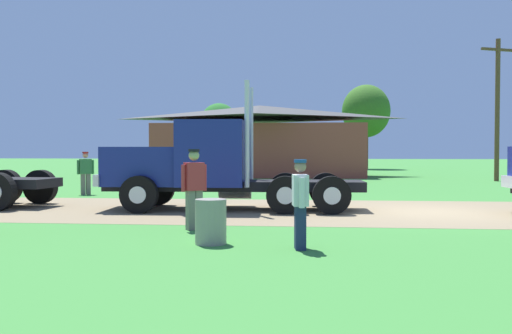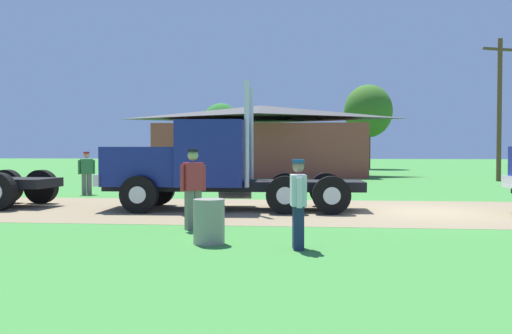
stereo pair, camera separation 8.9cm
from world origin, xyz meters
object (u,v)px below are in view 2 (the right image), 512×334
object	(u,v)px
truck_foreground_white	(203,167)
visitor_far_side	(87,171)
visitor_walking_mid	(193,186)
steel_barrel	(209,222)
utility_pole_near	(499,106)
shed_building	(262,142)
visitor_by_barrel	(298,201)

from	to	relation	value
truck_foreground_white	visitor_far_side	size ratio (longest dim) A/B	4.56
visitor_walking_mid	steel_barrel	bearing A→B (deg)	-68.83
visitor_far_side	truck_foreground_white	bearing A→B (deg)	-40.95
utility_pole_near	visitor_walking_mid	bearing A→B (deg)	-122.08
shed_building	visitor_far_side	bearing A→B (deg)	-107.10
truck_foreground_white	steel_barrel	distance (m)	6.16
visitor_far_side	steel_barrel	xyz separation A→B (m)	(6.95, -10.86, -0.50)
truck_foreground_white	visitor_far_side	distance (m)	7.47
visitor_by_barrel	shed_building	size ratio (longest dim) A/B	0.11
truck_foreground_white	utility_pole_near	size ratio (longest dim) A/B	0.96
utility_pole_near	steel_barrel	bearing A→B (deg)	-118.62
shed_building	utility_pole_near	distance (m)	15.10
visitor_by_barrel	shed_building	world-z (taller)	shed_building
visitor_walking_mid	shed_building	distance (m)	26.22
visitor_walking_mid	steel_barrel	xyz separation A→B (m)	(0.70, -1.80, -0.54)
visitor_by_barrel	steel_barrel	distance (m)	1.75
visitor_walking_mid	visitor_far_side	size ratio (longest dim) A/B	1.05
visitor_far_side	shed_building	bearing A→B (deg)	72.90
visitor_walking_mid	visitor_by_barrel	distance (m)	3.20
shed_building	steel_barrel	bearing A→B (deg)	-86.56
shed_building	utility_pole_near	bearing A→B (deg)	-21.66
steel_barrel	shed_building	bearing A→B (deg)	93.44
utility_pole_near	shed_building	bearing A→B (deg)	158.34
truck_foreground_white	visitor_far_side	xyz separation A→B (m)	(-5.64, 4.89, -0.33)
truck_foreground_white	visitor_by_barrel	bearing A→B (deg)	-64.94
visitor_walking_mid	steel_barrel	world-z (taller)	visitor_walking_mid
visitor_far_side	steel_barrel	world-z (taller)	visitor_far_side
visitor_far_side	shed_building	size ratio (longest dim) A/B	0.12
visitor_walking_mid	utility_pole_near	size ratio (longest dim) A/B	0.22
visitor_walking_mid	truck_foreground_white	bearing A→B (deg)	98.35
visitor_by_barrel	visitor_far_side	bearing A→B (deg)	127.45
truck_foreground_white	visitor_walking_mid	distance (m)	4.22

